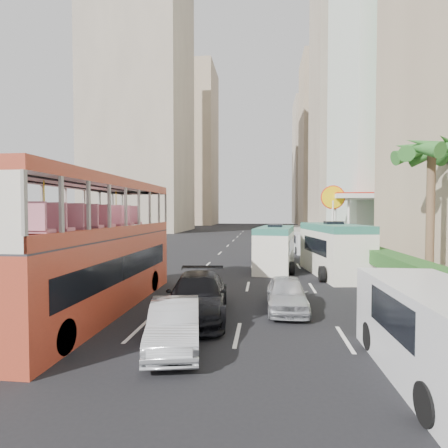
# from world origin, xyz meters

# --- Properties ---
(ground_plane) EXTENTS (200.00, 200.00, 0.00)m
(ground_plane) POSITION_xyz_m (0.00, 0.00, 0.00)
(ground_plane) COLOR black
(ground_plane) RESTS_ON ground
(double_decker_bus) EXTENTS (2.50, 11.00, 5.06)m
(double_decker_bus) POSITION_xyz_m (-6.00, 0.00, 2.53)
(double_decker_bus) COLOR #B13C25
(double_decker_bus) RESTS_ON ground
(car_silver_lane_a) EXTENTS (2.09, 4.06, 1.28)m
(car_silver_lane_a) POSITION_xyz_m (-2.08, -3.11, 0.00)
(car_silver_lane_a) COLOR silver
(car_silver_lane_a) RESTS_ON ground
(car_silver_lane_b) EXTENTS (1.52, 3.76, 1.28)m
(car_silver_lane_b) POSITION_xyz_m (1.28, 0.92, 0.00)
(car_silver_lane_b) COLOR silver
(car_silver_lane_b) RESTS_ON ground
(car_black) EXTENTS (2.63, 5.38, 1.51)m
(car_black) POSITION_xyz_m (-1.97, -0.23, 0.00)
(car_black) COLOR black
(car_black) RESTS_ON ground
(van_asset) EXTENTS (2.24, 4.56, 1.25)m
(van_asset) POSITION_xyz_m (0.75, 14.73, 0.00)
(van_asset) COLOR silver
(van_asset) RESTS_ON ground
(minibus_near) EXTENTS (2.91, 6.51, 2.79)m
(minibus_near) POSITION_xyz_m (1.15, 10.66, 1.39)
(minibus_near) COLOR silver
(minibus_near) RESTS_ON ground
(minibus_far) EXTENTS (3.23, 7.13, 3.05)m
(minibus_far) POSITION_xyz_m (4.54, 8.88, 1.53)
(minibus_far) COLOR silver
(minibus_far) RESTS_ON ground
(panel_van_near) EXTENTS (2.19, 5.33, 2.12)m
(panel_van_near) POSITION_xyz_m (4.27, -4.46, 1.06)
(panel_van_near) COLOR silver
(panel_van_near) RESTS_ON ground
(panel_van_far) EXTENTS (1.99, 4.57, 1.80)m
(panel_van_far) POSITION_xyz_m (4.11, 20.48, 0.90)
(panel_van_far) COLOR silver
(panel_van_far) RESTS_ON ground
(sidewalk) EXTENTS (6.00, 120.00, 0.18)m
(sidewalk) POSITION_xyz_m (9.00, 25.00, 0.09)
(sidewalk) COLOR #99968C
(sidewalk) RESTS_ON ground
(kerb_wall) EXTENTS (0.30, 44.00, 1.00)m
(kerb_wall) POSITION_xyz_m (6.20, 14.00, 0.68)
(kerb_wall) COLOR silver
(kerb_wall) RESTS_ON sidewalk
(hedge) EXTENTS (1.10, 44.00, 0.70)m
(hedge) POSITION_xyz_m (6.20, 14.00, 1.53)
(hedge) COLOR #2D6626
(hedge) RESTS_ON kerb_wall
(palm_tree) EXTENTS (0.36, 0.36, 6.40)m
(palm_tree) POSITION_xyz_m (7.80, 4.00, 3.38)
(palm_tree) COLOR brown
(palm_tree) RESTS_ON sidewalk
(shell_station) EXTENTS (6.50, 8.00, 5.50)m
(shell_station) POSITION_xyz_m (10.00, 23.00, 2.75)
(shell_station) COLOR silver
(shell_station) RESTS_ON ground
(tower_stripe) EXTENTS (16.00, 18.00, 58.00)m
(tower_stripe) POSITION_xyz_m (18.00, 34.00, 29.00)
(tower_stripe) COLOR white
(tower_stripe) RESTS_ON ground
(tower_mid) EXTENTS (16.00, 16.00, 50.00)m
(tower_mid) POSITION_xyz_m (18.00, 58.00, 25.00)
(tower_mid) COLOR #B1A18B
(tower_mid) RESTS_ON ground
(tower_far_a) EXTENTS (14.00, 14.00, 44.00)m
(tower_far_a) POSITION_xyz_m (17.00, 82.00, 22.00)
(tower_far_a) COLOR tan
(tower_far_a) RESTS_ON ground
(tower_far_b) EXTENTS (14.00, 14.00, 40.00)m
(tower_far_b) POSITION_xyz_m (17.00, 104.00, 20.00)
(tower_far_b) COLOR #B1A18B
(tower_far_b) RESTS_ON ground
(tower_left_a) EXTENTS (18.00, 18.00, 52.00)m
(tower_left_a) POSITION_xyz_m (-24.00, 55.00, 26.00)
(tower_left_a) COLOR #B1A18B
(tower_left_a) RESTS_ON ground
(tower_left_b) EXTENTS (16.00, 16.00, 46.00)m
(tower_left_b) POSITION_xyz_m (-22.00, 90.00, 23.00)
(tower_left_b) COLOR tan
(tower_left_b) RESTS_ON ground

